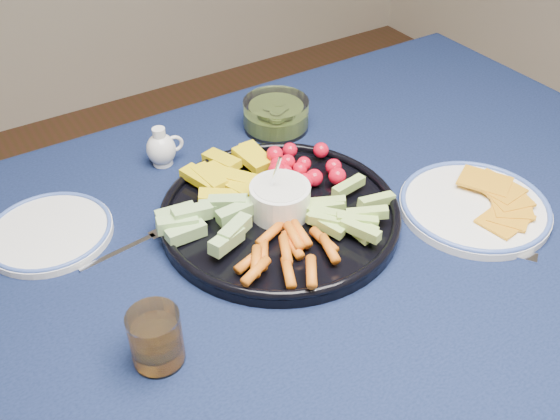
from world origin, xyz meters
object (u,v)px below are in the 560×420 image
dining_table (278,309)px  pickle_bowl (276,116)px  creamer_pitcher (162,149)px  cheese_plate (475,205)px  crudite_platter (279,210)px  juice_tumbler (156,341)px  side_plate_extra (49,232)px

dining_table → pickle_bowl: (0.22, 0.35, 0.12)m
creamer_pitcher → cheese_plate: creamer_pitcher is taller
crudite_platter → juice_tumbler: crudite_platter is taller
side_plate_extra → dining_table: bearing=-44.4°
dining_table → cheese_plate: cheese_plate is taller
creamer_pitcher → side_plate_extra: size_ratio=0.38×
cheese_plate → side_plate_extra: (-0.63, 0.32, -0.00)m
dining_table → cheese_plate: size_ratio=6.59×
side_plate_extra → creamer_pitcher: bearing=21.2°
crudite_platter → side_plate_extra: 0.37m
cheese_plate → side_plate_extra: bearing=153.0°
crudite_platter → creamer_pitcher: 0.28m
cheese_plate → side_plate_extra: cheese_plate is taller
creamer_pitcher → side_plate_extra: creamer_pitcher is taller
dining_table → juice_tumbler: bearing=-165.7°
pickle_bowl → cheese_plate: bearing=-71.0°
pickle_bowl → crudite_platter: bearing=-121.2°
cheese_plate → side_plate_extra: 0.71m
cheese_plate → juice_tumbler: 0.58m
juice_tumbler → crudite_platter: bearing=28.6°
crudite_platter → creamer_pitcher: size_ratio=5.25×
dining_table → cheese_plate: bearing=-8.8°
crudite_platter → juice_tumbler: (-0.28, -0.15, 0.01)m
pickle_bowl → side_plate_extra: pickle_bowl is taller
creamer_pitcher → crudite_platter: bearing=-70.4°
pickle_bowl → cheese_plate: pickle_bowl is taller
creamer_pitcher → pickle_bowl: creamer_pitcher is taller
pickle_bowl → juice_tumbler: (-0.44, -0.41, 0.01)m
dining_table → crudite_platter: 0.16m
crudite_platter → creamer_pitcher: (-0.09, 0.26, 0.01)m
dining_table → side_plate_extra: 0.39m
dining_table → pickle_bowl: pickle_bowl is taller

